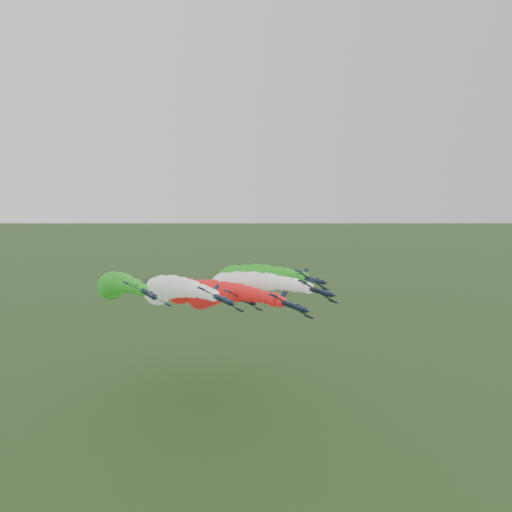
{
  "coord_description": "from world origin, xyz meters",
  "views": [
    {
      "loc": [
        -54.47,
        -82.67,
        64.38
      ],
      "look_at": [
        -2.92,
        8.44,
        50.68
      ],
      "focal_mm": 35.0,
      "sensor_mm": 36.0,
      "label": 1
    }
  ],
  "objects_px": {
    "jet_lead": "(211,294)",
    "jet_outer_left": "(114,285)",
    "jet_inner_right": "(237,284)",
    "jet_inner_left": "(165,289)",
    "jet_outer_right": "(240,276)",
    "jet_trail": "(187,291)"
  },
  "relations": [
    {
      "from": "jet_lead",
      "to": "jet_inner_left",
      "type": "xyz_separation_m",
      "value": [
        -11.35,
        6.64,
        1.28
      ]
    },
    {
      "from": "jet_lead",
      "to": "jet_outer_left",
      "type": "height_order",
      "value": "jet_outer_left"
    },
    {
      "from": "jet_inner_right",
      "to": "jet_trail",
      "type": "bearing_deg",
      "value": 126.13
    },
    {
      "from": "jet_lead",
      "to": "jet_outer_right",
      "type": "distance_m",
      "value": 24.91
    },
    {
      "from": "jet_inner_right",
      "to": "jet_inner_left",
      "type": "bearing_deg",
      "value": 177.1
    },
    {
      "from": "jet_inner_left",
      "to": "jet_lead",
      "type": "bearing_deg",
      "value": -30.32
    },
    {
      "from": "jet_lead",
      "to": "jet_inner_left",
      "type": "relative_size",
      "value": 1.0
    },
    {
      "from": "jet_outer_right",
      "to": "jet_trail",
      "type": "distance_m",
      "value": 18.22
    },
    {
      "from": "jet_lead",
      "to": "jet_outer_right",
      "type": "height_order",
      "value": "jet_outer_right"
    },
    {
      "from": "jet_outer_right",
      "to": "jet_outer_left",
      "type": "bearing_deg",
      "value": -176.3
    },
    {
      "from": "jet_inner_right",
      "to": "jet_outer_right",
      "type": "height_order",
      "value": "jet_inner_right"
    },
    {
      "from": "jet_lead",
      "to": "jet_outer_left",
      "type": "bearing_deg",
      "value": 148.99
    },
    {
      "from": "jet_inner_left",
      "to": "jet_trail",
      "type": "bearing_deg",
      "value": 48.31
    },
    {
      "from": "jet_lead",
      "to": "jet_trail",
      "type": "relative_size",
      "value": 1.01
    },
    {
      "from": "jet_inner_right",
      "to": "jet_outer_left",
      "type": "bearing_deg",
      "value": 165.84
    },
    {
      "from": "jet_inner_left",
      "to": "jet_outer_right",
      "type": "xyz_separation_m",
      "value": [
        29.5,
        10.39,
        -0.37
      ]
    },
    {
      "from": "jet_lead",
      "to": "jet_inner_right",
      "type": "height_order",
      "value": "jet_inner_right"
    },
    {
      "from": "jet_inner_right",
      "to": "jet_outer_right",
      "type": "relative_size",
      "value": 1.01
    },
    {
      "from": "jet_lead",
      "to": "jet_outer_left",
      "type": "xyz_separation_m",
      "value": [
        -23.81,
        14.31,
        2.33
      ]
    },
    {
      "from": "jet_lead",
      "to": "jet_inner_right",
      "type": "distance_m",
      "value": 12.43
    },
    {
      "from": "jet_lead",
      "to": "jet_outer_right",
      "type": "xyz_separation_m",
      "value": [
        18.15,
        17.03,
        0.92
      ]
    },
    {
      "from": "jet_inner_left",
      "to": "jet_outer_left",
      "type": "relative_size",
      "value": 1.01
    }
  ]
}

